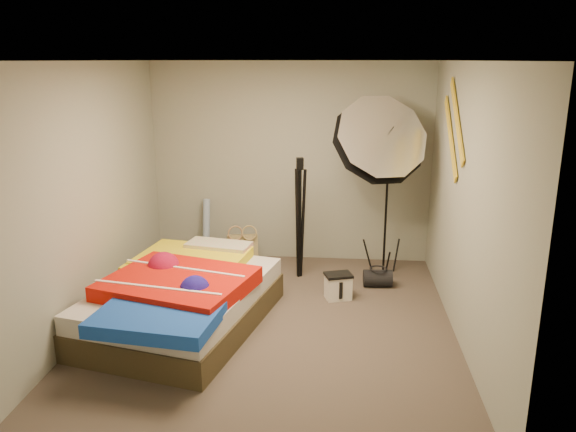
# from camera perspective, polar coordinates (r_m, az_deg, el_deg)

# --- Properties ---
(floor) EXTENTS (4.00, 4.00, 0.00)m
(floor) POSITION_cam_1_polar(r_m,az_deg,el_deg) (5.59, -1.63, -11.07)
(floor) COLOR #4B4037
(floor) RESTS_ON ground
(ceiling) EXTENTS (4.00, 4.00, 0.00)m
(ceiling) POSITION_cam_1_polar(r_m,az_deg,el_deg) (4.99, -1.86, 15.50)
(ceiling) COLOR silver
(ceiling) RESTS_ON wall_back
(wall_back) EXTENTS (3.50, 0.00, 3.50)m
(wall_back) POSITION_cam_1_polar(r_m,az_deg,el_deg) (7.09, 0.26, 5.39)
(wall_back) COLOR gray
(wall_back) RESTS_ON floor
(wall_front) EXTENTS (3.50, 0.00, 3.50)m
(wall_front) POSITION_cam_1_polar(r_m,az_deg,el_deg) (3.27, -6.09, -7.11)
(wall_front) COLOR gray
(wall_front) RESTS_ON floor
(wall_left) EXTENTS (0.00, 4.00, 4.00)m
(wall_left) POSITION_cam_1_polar(r_m,az_deg,el_deg) (5.64, -19.69, 1.78)
(wall_left) COLOR gray
(wall_left) RESTS_ON floor
(wall_right) EXTENTS (0.00, 4.00, 4.00)m
(wall_right) POSITION_cam_1_polar(r_m,az_deg,el_deg) (5.23, 17.64, 0.94)
(wall_right) COLOR gray
(wall_right) RESTS_ON floor
(tote_bag) EXTENTS (0.41, 0.24, 0.40)m
(tote_bag) POSITION_cam_1_polar(r_m,az_deg,el_deg) (7.11, -4.64, -3.46)
(tote_bag) COLOR tan
(tote_bag) RESTS_ON floor
(wrapping_roll) EXTENTS (0.10, 0.23, 0.79)m
(wrapping_roll) POSITION_cam_1_polar(r_m,az_deg,el_deg) (7.31, -8.30, -1.36)
(wrapping_roll) COLOR #4F79B3
(wrapping_roll) RESTS_ON floor
(camera_case) EXTENTS (0.31, 0.26, 0.26)m
(camera_case) POSITION_cam_1_polar(r_m,az_deg,el_deg) (6.14, 5.11, -7.21)
(camera_case) COLOR white
(camera_case) RESTS_ON floor
(duffel_bag) EXTENTS (0.33, 0.21, 0.20)m
(duffel_bag) POSITION_cam_1_polar(r_m,az_deg,el_deg) (6.53, 9.09, -6.26)
(duffel_bag) COLOR black
(duffel_bag) RESTS_ON floor
(wall_stripe_upper) EXTENTS (0.02, 0.91, 0.78)m
(wall_stripe_upper) POSITION_cam_1_polar(r_m,az_deg,el_deg) (5.69, 16.80, 9.32)
(wall_stripe_upper) COLOR gold
(wall_stripe_upper) RESTS_ON wall_right
(wall_stripe_lower) EXTENTS (0.02, 0.91, 0.78)m
(wall_stripe_lower) POSITION_cam_1_polar(r_m,az_deg,el_deg) (5.96, 16.19, 7.68)
(wall_stripe_lower) COLOR gold
(wall_stripe_lower) RESTS_ON wall_right
(bed) EXTENTS (1.79, 2.34, 0.58)m
(bed) POSITION_cam_1_polar(r_m,az_deg,el_deg) (5.56, -10.65, -8.18)
(bed) COLOR #453A24
(bed) RESTS_ON floor
(photo_umbrella) EXTENTS (1.22, 1.00, 2.25)m
(photo_umbrella) POSITION_cam_1_polar(r_m,az_deg,el_deg) (6.40, 9.15, 7.40)
(photo_umbrella) COLOR black
(photo_umbrella) RESTS_ON floor
(camera_tripod) EXTENTS (0.09, 0.09, 1.44)m
(camera_tripod) POSITION_cam_1_polar(r_m,az_deg,el_deg) (6.52, 1.18, 0.62)
(camera_tripod) COLOR black
(camera_tripod) RESTS_ON floor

